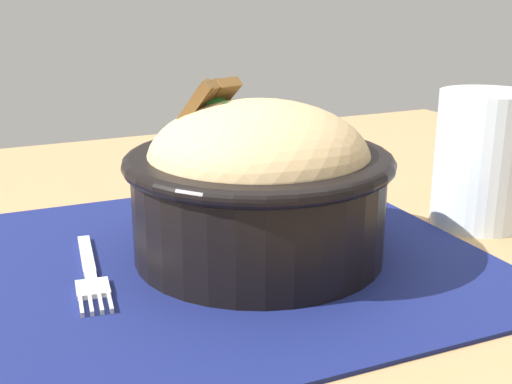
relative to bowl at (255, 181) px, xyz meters
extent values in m
cube|color=#99754C|center=(0.00, 0.02, -0.08)|extent=(1.04, 0.95, 0.04)
cylinder|color=olive|center=(-0.46, -0.40, -0.46)|extent=(0.04, 0.04, 0.73)
cube|color=#11194C|center=(0.03, -0.01, -0.06)|extent=(0.41, 0.35, 0.00)
cylinder|color=black|center=(0.00, 0.00, -0.02)|extent=(0.19, 0.19, 0.08)
torus|color=black|center=(0.00, 0.00, 0.02)|extent=(0.20, 0.20, 0.01)
ellipsoid|color=tan|center=(0.00, 0.00, 0.02)|extent=(0.22, 0.22, 0.09)
sphere|color=#227929|center=(0.02, -0.01, 0.04)|extent=(0.04, 0.04, 0.04)
sphere|color=#227929|center=(0.02, -0.04, 0.04)|extent=(0.04, 0.04, 0.04)
cylinder|color=orange|center=(0.00, -0.01, 0.04)|extent=(0.02, 0.04, 0.01)
cylinder|color=orange|center=(-0.03, -0.03, 0.04)|extent=(0.03, 0.02, 0.01)
cylinder|color=orange|center=(-0.01, 0.00, 0.04)|extent=(0.03, 0.02, 0.01)
cube|color=brown|center=(0.01, -0.05, 0.05)|extent=(0.03, 0.05, 0.04)
cube|color=brown|center=(0.02, -0.04, 0.05)|extent=(0.03, 0.04, 0.04)
cube|color=brown|center=(0.03, -0.04, 0.05)|extent=(0.04, 0.04, 0.05)
cube|color=brown|center=(0.04, -0.03, 0.05)|extent=(0.04, 0.04, 0.05)
cube|color=#B5B5B5|center=(0.12, -0.05, -0.06)|extent=(0.02, 0.07, 0.00)
cube|color=#B5B5B5|center=(0.12, -0.01, -0.06)|extent=(0.01, 0.01, 0.00)
cube|color=#B5B5B5|center=(0.13, 0.01, -0.06)|extent=(0.03, 0.03, 0.00)
cube|color=#B5B5B5|center=(0.14, 0.04, -0.06)|extent=(0.01, 0.02, 0.00)
cube|color=#B5B5B5|center=(0.13, 0.04, -0.06)|extent=(0.01, 0.02, 0.00)
cube|color=#B5B5B5|center=(0.13, 0.04, -0.06)|extent=(0.01, 0.02, 0.00)
cube|color=#B5B5B5|center=(0.12, 0.04, -0.06)|extent=(0.01, 0.02, 0.00)
cylinder|color=silver|center=(-0.21, 0.01, 0.00)|extent=(0.08, 0.08, 0.12)
cylinder|color=silver|center=(-0.21, 0.01, -0.03)|extent=(0.07, 0.07, 0.06)
camera|label=1|loc=(0.20, 0.43, 0.14)|focal=46.59mm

